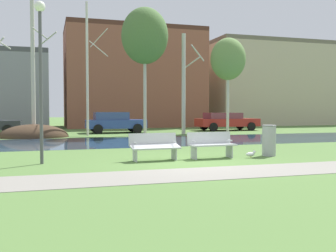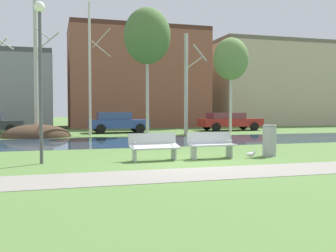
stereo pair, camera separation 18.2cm
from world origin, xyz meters
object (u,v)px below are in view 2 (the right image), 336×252
Objects in this scene: trash_bin at (269,140)px; seagull at (251,154)px; bench_left at (154,146)px; parked_sedan_second_blue at (117,122)px; streetlamp at (40,54)px; parked_hatch_third_red at (229,121)px; bench_right at (211,144)px.

trash_bin is 1.03m from seagull.
parked_sedan_second_blue reaches higher than bench_left.
bench_left is 0.34× the size of streetlamp.
trash_bin is 16.47m from parked_hatch_third_red.
streetlamp reaches higher than bench_left.
parked_sedan_second_blue is (-2.17, 15.25, 0.63)m from seagull.
streetlamp reaches higher than bench_right.
seagull is at bearing -12.53° from bench_right.
bench_right is at bearing 0.00° from bench_left.
parked_sedan_second_blue is (-3.05, 14.93, 0.20)m from trash_bin.
seagull is at bearing -81.92° from parked_sedan_second_blue.
parked_hatch_third_red is at bearing 3.38° from parked_sedan_second_blue.
bench_left is 4.18m from trash_bin.
parked_sedan_second_blue is (-0.85, 14.96, 0.29)m from bench_right.
streetlamp is (-7.61, 0.20, 2.71)m from trash_bin.
streetlamp is at bearing 176.24° from bench_left.
parked_hatch_third_red is at bearing 67.35° from seagull.
trash_bin is at bearing -78.46° from parked_sedan_second_blue.
streetlamp is at bearing 177.61° from bench_right.
bench_right is 0.34× the size of parked_hatch_third_red.
bench_left is 1.00× the size of bench_right.
streetlamp is 1.01× the size of parked_hatch_third_red.
parked_hatch_third_red reaches higher than bench_left.
trash_bin reaches higher than bench_left.
trash_bin is 15.24m from parked_sedan_second_blue.
bench_right is 2.20m from trash_bin.
trash_bin reaches higher than seagull.
bench_right is 0.40× the size of parked_sedan_second_blue.
parked_hatch_third_red is at bearing 69.76° from trash_bin.
trash_bin is at bearing 19.67° from seagull.
bench_right is at bearing 167.47° from seagull.
bench_right is 1.49× the size of trash_bin.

